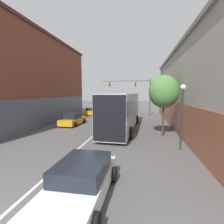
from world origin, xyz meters
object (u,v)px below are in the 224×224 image
(traffic_signal_gantry, at_px, (135,89))
(street_lamp, at_px, (182,109))
(hatchback_foreground, at_px, (81,181))
(parked_car_left_mid, at_px, (73,119))
(parked_car_left_near, at_px, (93,111))
(street_tree_near, at_px, (164,92))
(bus, at_px, (122,109))

(traffic_signal_gantry, xyz_separation_m, street_lamp, (3.68, -17.12, -1.69))
(hatchback_foreground, bearing_deg, parked_car_left_mid, 23.86)
(parked_car_left_near, xyz_separation_m, street_tree_near, (10.04, -13.53, 3.25))
(bus, relative_size, parked_car_left_mid, 2.89)
(hatchback_foreground, bearing_deg, bus, -0.18)
(parked_car_left_mid, distance_m, traffic_signal_gantry, 12.56)
(parked_car_left_mid, relative_size, traffic_signal_gantry, 0.53)
(parked_car_left_near, distance_m, traffic_signal_gantry, 8.06)
(traffic_signal_gantry, bearing_deg, parked_car_left_near, -179.03)
(parked_car_left_near, distance_m, street_lamp, 20.25)
(bus, bearing_deg, street_lamp, -139.80)
(parked_car_left_near, distance_m, street_tree_near, 17.16)
(bus, xyz_separation_m, traffic_signal_gantry, (0.88, 11.18, 2.32))
(bus, distance_m, parked_car_left_mid, 6.34)
(parked_car_left_near, xyz_separation_m, parked_car_left_mid, (0.22, -9.68, 0.05))
(street_tree_near, bearing_deg, traffic_signal_gantry, 102.04)
(street_lamp, bearing_deg, parked_car_left_mid, 145.31)
(bus, bearing_deg, street_tree_near, -120.39)
(street_lamp, xyz_separation_m, street_tree_near, (-0.76, 3.47, 1.17))
(street_lamp, bearing_deg, traffic_signal_gantry, 102.11)
(hatchback_foreground, height_order, traffic_signal_gantry, traffic_signal_gantry)
(hatchback_foreground, distance_m, parked_car_left_near, 24.08)
(parked_car_left_near, relative_size, parked_car_left_mid, 1.00)
(bus, height_order, traffic_signal_gantry, traffic_signal_gantry)
(bus, relative_size, street_tree_near, 2.31)
(traffic_signal_gantry, bearing_deg, street_tree_near, -77.96)
(parked_car_left_mid, xyz_separation_m, street_tree_near, (9.82, -3.85, 3.20))
(parked_car_left_mid, height_order, street_tree_near, street_tree_near)
(bus, xyz_separation_m, parked_car_left_near, (-6.24, 11.06, -1.46))
(street_tree_near, bearing_deg, bus, 146.89)
(street_lamp, bearing_deg, bus, 127.47)
(traffic_signal_gantry, bearing_deg, bus, -94.50)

